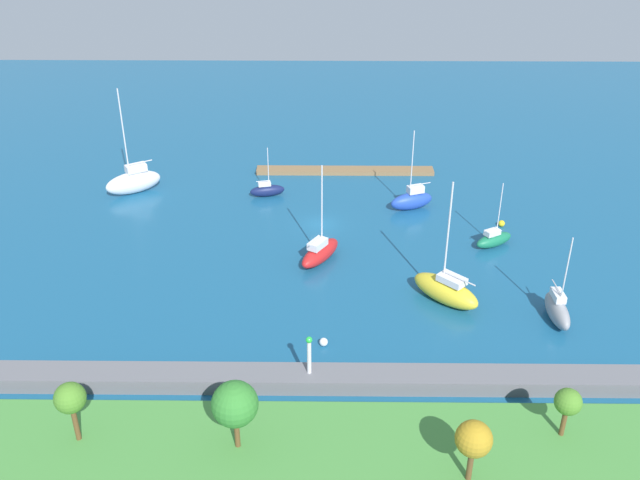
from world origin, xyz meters
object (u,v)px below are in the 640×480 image
object	(u,v)px
sailboat_red_off_beacon	(320,252)
sailboat_yellow_inner_mooring	(446,290)
sailboat_blue_lone_north	(412,200)
sailboat_gray_along_channel	(557,310)
sailboat_green_lone_south	(494,239)
harbor_beacon	(309,352)
mooring_buoy_yellow	(502,223)
park_tree_mideast	(235,404)
sailboat_white_far_north	(134,181)
park_tree_east	(70,399)
mooring_buoy_white	(324,342)
pier_dock	(345,171)
sailboat_navy_mid_basin	(267,190)
park_tree_midwest	(474,440)
park_tree_west	(568,403)

from	to	relation	value
sailboat_red_off_beacon	sailboat_yellow_inner_mooring	distance (m)	15.19
sailboat_blue_lone_north	sailboat_gray_along_channel	bearing A→B (deg)	94.35
sailboat_green_lone_south	harbor_beacon	bearing A→B (deg)	-160.03
sailboat_gray_along_channel	mooring_buoy_yellow	world-z (taller)	sailboat_gray_along_channel
sailboat_red_off_beacon	mooring_buoy_yellow	distance (m)	23.94
park_tree_mideast	mooring_buoy_yellow	bearing A→B (deg)	-126.42
harbor_beacon	sailboat_yellow_inner_mooring	xyz separation A→B (m)	(-13.57, -13.08, -2.13)
harbor_beacon	sailboat_white_far_north	size ratio (longest dim) A/B	0.26
park_tree_east	sailboat_white_far_north	world-z (taller)	sailboat_white_far_north
sailboat_white_far_north	mooring_buoy_yellow	bearing A→B (deg)	135.70
sailboat_white_far_north	mooring_buoy_white	world-z (taller)	sailboat_white_far_north
pier_dock	sailboat_yellow_inner_mooring	distance (m)	34.73
sailboat_blue_lone_north	mooring_buoy_yellow	xyz separation A→B (m)	(-10.60, 4.80, -0.89)
pier_dock	sailboat_navy_mid_basin	world-z (taller)	sailboat_navy_mid_basin
pier_dock	sailboat_green_lone_south	bearing A→B (deg)	127.96
sailboat_green_lone_south	mooring_buoy_white	bearing A→B (deg)	-165.67
sailboat_blue_lone_north	mooring_buoy_white	size ratio (longest dim) A/B	13.44
park_tree_midwest	sailboat_navy_mid_basin	bearing A→B (deg)	-69.95
pier_dock	sailboat_white_far_north	bearing A→B (deg)	14.08
park_tree_midwest	sailboat_red_off_beacon	size ratio (longest dim) A/B	0.44
park_tree_mideast	park_tree_midwest	bearing A→B (deg)	169.84
park_tree_west	sailboat_green_lone_south	distance (m)	31.93
pier_dock	harbor_beacon	distance (m)	46.74
park_tree_east	pier_dock	bearing A→B (deg)	-111.45
mooring_buoy_yellow	sailboat_gray_along_channel	bearing A→B (deg)	92.79
mooring_buoy_white	harbor_beacon	bearing A→B (deg)	78.05
park_tree_west	sailboat_yellow_inner_mooring	bearing A→B (deg)	-73.77
park_tree_midwest	sailboat_navy_mid_basin	distance (m)	53.03
pier_dock	park_tree_west	xyz separation A→B (m)	(-15.36, 53.37, 4.15)
park_tree_midwest	sailboat_red_off_beacon	xyz separation A→B (m)	(10.84, -32.46, -3.84)
harbor_beacon	sailboat_yellow_inner_mooring	distance (m)	18.96
park_tree_east	sailboat_white_far_north	bearing A→B (deg)	-81.03
sailboat_green_lone_south	sailboat_white_far_north	xyz separation A→B (m)	(45.62, -14.47, 0.75)
harbor_beacon	sailboat_red_off_beacon	bearing A→B (deg)	-91.86
harbor_beacon	park_tree_west	distance (m)	20.60
sailboat_blue_lone_north	sailboat_white_far_north	size ratio (longest dim) A/B	0.74
sailboat_navy_mid_basin	mooring_buoy_white	size ratio (longest dim) A/B	8.64
mooring_buoy_yellow	park_tree_west	bearing A→B (deg)	84.39
sailboat_red_off_beacon	mooring_buoy_yellow	world-z (taller)	sailboat_red_off_beacon
park_tree_midwest	mooring_buoy_white	xyz separation A→B (m)	(10.34, -16.92, -4.61)
park_tree_east	mooring_buoy_white	world-z (taller)	park_tree_east
park_tree_midwest	sailboat_blue_lone_north	distance (m)	46.08
park_tree_mideast	sailboat_gray_along_channel	xyz separation A→B (m)	(-29.10, -18.22, -4.06)
park_tree_mideast	sailboat_gray_along_channel	size ratio (longest dim) A/B	0.62
harbor_beacon	sailboat_yellow_inner_mooring	world-z (taller)	sailboat_yellow_inner_mooring
park_tree_midwest	sailboat_white_far_north	world-z (taller)	sailboat_white_far_north
sailboat_blue_lone_north	mooring_buoy_yellow	distance (m)	11.67
park_tree_east	park_tree_midwest	xyz separation A→B (m)	(-28.80, 3.57, -0.19)
pier_dock	park_tree_west	distance (m)	55.69
sailboat_red_off_beacon	sailboat_gray_along_channel	xyz separation A→B (m)	(-23.27, 11.25, 0.08)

